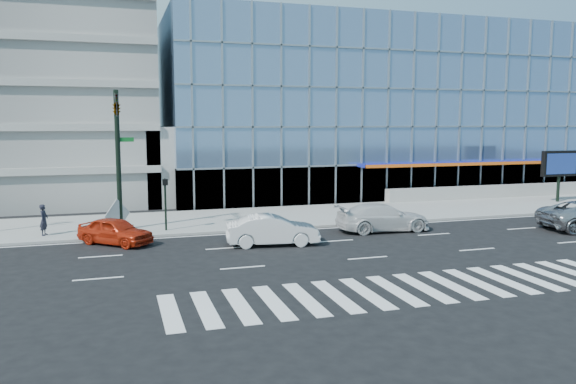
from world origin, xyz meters
The scene contains 14 objects.
ground centered at (0.00, 0.00, 0.00)m, with size 160.00×160.00×0.00m, color black.
sidewalk centered at (0.00, 8.00, 0.07)m, with size 120.00×8.00×0.15m, color gray.
theatre_building centered at (14.00, 26.00, 7.50)m, with size 42.00×26.00×15.00m, color #6685AA.
parking_garage centered at (-20.00, 26.00, 10.00)m, with size 24.00×24.00×20.00m, color gray.
ramp_block centered at (-6.00, 18.00, 3.00)m, with size 6.00×8.00×6.00m, color gray.
retaining_wall centered at (24.00, 11.60, 0.65)m, with size 30.00×0.80×1.00m, color gray.
traffic_signal centered at (-11.00, 4.57, 6.16)m, with size 1.14×5.74×8.00m.
ped_signal_post centered at (-8.50, 4.94, 2.14)m, with size 0.30×0.33×3.00m.
marquee_sign centered at (22.00, 7.99, 3.07)m, with size 3.20×0.43×4.00m.
white_suv centered at (3.68, 1.80, 0.80)m, with size 2.25×5.53×1.60m, color silver.
white_sedan centered at (-3.51, 0.03, 0.79)m, with size 1.67×4.78×1.58m, color silver.
red_sedan centered at (-11.30, 2.62, 0.70)m, with size 1.66×4.13×1.41m, color #B2240D.
pedestrian centered at (-15.03, 5.47, 1.01)m, with size 0.63×0.41×1.72m, color black.
tilted_panel centered at (-11.16, 5.79, 1.07)m, with size 1.30×0.06×1.30m, color #9B9B9B.
Camera 1 is at (-11.18, -27.48, 6.30)m, focal length 35.00 mm.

